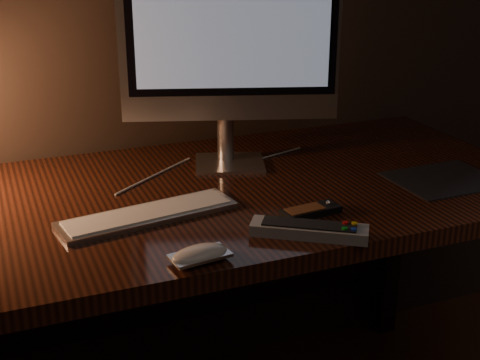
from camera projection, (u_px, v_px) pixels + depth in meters
name	position (u px, v px, depth m)	size (l,w,h in m)	color
desk	(199.00, 229.00, 1.65)	(1.60, 0.75, 0.75)	#3A180D
monitor	(230.00, 35.00, 1.59)	(0.51, 0.20, 0.56)	silver
keyboard	(148.00, 214.00, 1.39)	(0.38, 0.11, 0.01)	silver
mousepad	(444.00, 179.00, 1.60)	(0.25, 0.20, 0.00)	black
mouse	(200.00, 256.00, 1.21)	(0.11, 0.06, 0.02)	white
media_remote	(311.00, 211.00, 1.41)	(0.13, 0.06, 0.02)	black
tv_remote	(309.00, 230.00, 1.31)	(0.22, 0.17, 0.03)	#969A9C
cable	(212.00, 168.00, 1.68)	(0.00, 0.00, 0.57)	white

